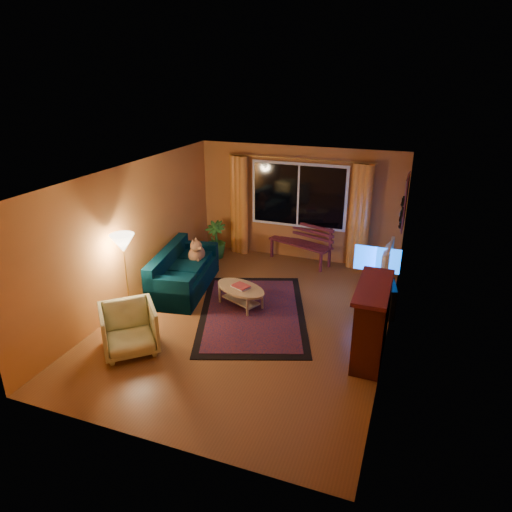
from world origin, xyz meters
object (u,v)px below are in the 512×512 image
(armchair, at_px, (129,327))
(floor_lamp, at_px, (127,277))
(tv_console, at_px, (380,289))
(bench, at_px, (300,253))
(coffee_table, at_px, (241,297))
(sofa, at_px, (184,270))

(armchair, height_order, floor_lamp, floor_lamp)
(floor_lamp, xyz_separation_m, tv_console, (3.98, 1.98, -0.47))
(bench, relative_size, floor_lamp, 0.97)
(tv_console, bearing_deg, coffee_table, -166.68)
(bench, xyz_separation_m, sofa, (-1.73, -2.10, 0.18))
(coffee_table, bearing_deg, floor_lamp, -149.31)
(bench, bearing_deg, floor_lamp, -102.31)
(floor_lamp, distance_m, tv_console, 4.47)
(coffee_table, bearing_deg, bench, 79.22)
(sofa, xyz_separation_m, armchair, (0.24, -2.15, 0.00))
(bench, distance_m, sofa, 2.73)
(bench, height_order, coffee_table, bench)
(floor_lamp, distance_m, coffee_table, 2.01)
(sofa, distance_m, armchair, 2.17)
(sofa, height_order, coffee_table, sofa)
(sofa, height_order, floor_lamp, floor_lamp)
(sofa, xyz_separation_m, coffee_table, (1.28, -0.27, -0.21))
(armchair, bearing_deg, sofa, 54.74)
(sofa, bearing_deg, bench, 40.37)
(coffee_table, bearing_deg, sofa, 167.89)
(bench, height_order, sofa, sofa)
(floor_lamp, bearing_deg, armchair, -55.21)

